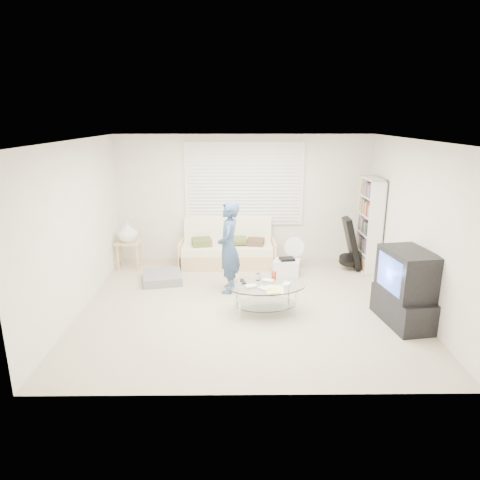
{
  "coord_description": "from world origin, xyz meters",
  "views": [
    {
      "loc": [
        -0.16,
        -6.12,
        2.81
      ],
      "look_at": [
        -0.1,
        0.3,
        0.96
      ],
      "focal_mm": 32.0,
      "sensor_mm": 36.0,
      "label": 1
    }
  ],
  "objects_px": {
    "tv_unit": "(405,288)",
    "coffee_table": "(266,290)",
    "futon_sofa": "(228,250)",
    "bookshelf": "(369,225)"
  },
  "relations": [
    {
      "from": "tv_unit",
      "to": "futon_sofa",
      "type": "bearing_deg",
      "value": 135.52
    },
    {
      "from": "futon_sofa",
      "to": "bookshelf",
      "type": "xyz_separation_m",
      "value": [
        2.65,
        -0.28,
        0.58
      ]
    },
    {
      "from": "tv_unit",
      "to": "coffee_table",
      "type": "relative_size",
      "value": 0.86
    },
    {
      "from": "futon_sofa",
      "to": "bookshelf",
      "type": "height_order",
      "value": "bookshelf"
    },
    {
      "from": "coffee_table",
      "to": "bookshelf",
      "type": "bearing_deg",
      "value": 42.16
    },
    {
      "from": "futon_sofa",
      "to": "tv_unit",
      "type": "height_order",
      "value": "tv_unit"
    },
    {
      "from": "futon_sofa",
      "to": "coffee_table",
      "type": "xyz_separation_m",
      "value": [
        0.6,
        -2.14,
        0.06
      ]
    },
    {
      "from": "bookshelf",
      "to": "coffee_table",
      "type": "relative_size",
      "value": 1.41
    },
    {
      "from": "bookshelf",
      "to": "coffee_table",
      "type": "xyz_separation_m",
      "value": [
        -2.05,
        -1.85,
        -0.52
      ]
    },
    {
      "from": "futon_sofa",
      "to": "bookshelf",
      "type": "distance_m",
      "value": 2.73
    }
  ]
}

